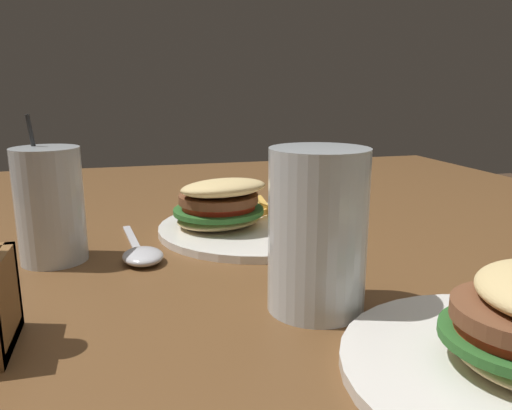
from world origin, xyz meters
TOP-DOWN VIEW (x-y plane):
  - dining_table at (0.00, 0.00)m, footprint 1.32×1.41m
  - meal_plate_near at (0.04, -0.05)m, footprint 0.28×0.28m
  - beer_glass at (0.03, 0.21)m, footprint 0.09×0.09m
  - juice_glass at (0.28, 0.01)m, footprint 0.08×0.08m
  - spoon at (0.18, 0.04)m, footprint 0.05×0.19m

SIDE VIEW (x-z plane):
  - dining_table at x=0.00m, z-range 0.25..1.00m
  - spoon at x=0.18m, z-range 0.75..0.77m
  - meal_plate_near at x=0.04m, z-range 0.74..0.82m
  - juice_glass at x=0.28m, z-range 0.73..0.90m
  - beer_glass at x=0.03m, z-range 0.75..0.90m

